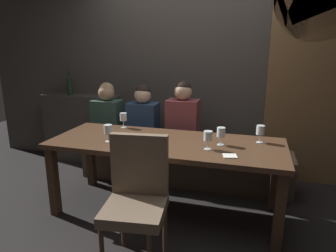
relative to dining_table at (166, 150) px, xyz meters
The scene contains 19 objects.
ground 0.65m from the dining_table, ahead, with size 9.00×9.00×0.00m, color black.
back_wall_tiled 1.49m from the dining_table, 90.00° to the left, with size 6.00×0.12×3.00m, color #423D38.
arched_door 1.91m from the dining_table, 40.43° to the left, with size 0.90×0.05×2.55m.
back_counter 1.87m from the dining_table, 146.14° to the left, with size 1.10×0.28×0.95m, color #38342F.
dining_table is the anchor object (origin of this frame).
banquette_bench 0.82m from the dining_table, 90.00° to the left, with size 2.50×0.44×0.45m.
chair_near_side 0.73m from the dining_table, 91.09° to the right, with size 0.49×0.49×0.98m.
diner_redhead 1.22m from the dining_table, 143.65° to the left, with size 0.36×0.24×0.73m.
diner_bearded 0.89m from the dining_table, 124.91° to the left, with size 0.36×0.24×0.72m.
diner_far_end 0.70m from the dining_table, 89.59° to the left, with size 0.36×0.24×0.79m.
wine_bottle_dark_red 2.02m from the dining_table, 148.90° to the left, with size 0.08×0.08×0.33m.
wine_glass_far_left 0.55m from the dining_table, ahead, with size 0.08×0.08×0.16m.
wine_glass_end_right 0.58m from the dining_table, 162.30° to the right, with size 0.08×0.08×0.16m.
wine_glass_near_left 0.71m from the dining_table, 149.80° to the left, with size 0.08×0.08×0.16m.
wine_glass_near_right 0.48m from the dining_table, 15.70° to the right, with size 0.08×0.08×0.16m.
wine_glass_end_left 0.90m from the dining_table, 13.72° to the left, with size 0.08×0.08×0.16m.
dessert_plate 0.24m from the dining_table, 135.05° to the right, with size 0.19×0.19×0.05m.
fork_on_table 0.35m from the dining_table, 152.01° to the right, with size 0.02×0.17×0.01m, color silver.
folded_napkin 0.67m from the dining_table, 21.43° to the right, with size 0.11×0.10×0.01m, color silver.
Camera 1 is at (0.79, -2.63, 1.62)m, focal length 32.56 mm.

